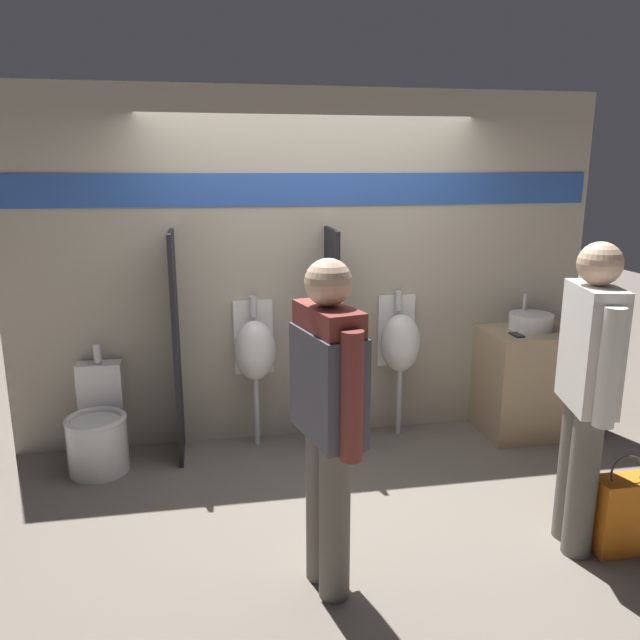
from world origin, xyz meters
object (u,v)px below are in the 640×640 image
object	(u,v)px
toilet	(98,431)
person_in_vest	(328,406)
cell_phone	(517,335)
person_with_lanyard	(587,386)
urinal_near_counter	(255,350)
urinal_far	(400,343)
sink_basin	(531,321)
shopping_bag	(622,514)

from	to	relation	value
toilet	person_in_vest	xyz separation A→B (m)	(1.37, -1.59, 0.72)
cell_phone	toilet	world-z (taller)	cell_phone
person_with_lanyard	urinal_near_counter	bearing A→B (deg)	58.13
urinal_far	person_with_lanyard	distance (m)	1.77
sink_basin	person_with_lanyard	size ratio (longest dim) A/B	0.20
cell_phone	shopping_bag	xyz separation A→B (m)	(-0.09, -1.51, -0.64)
urinal_far	shopping_bag	size ratio (longest dim) A/B	2.01
person_with_lanyard	shopping_bag	world-z (taller)	person_with_lanyard
cell_phone	urinal_far	world-z (taller)	urinal_far
person_in_vest	sink_basin	bearing A→B (deg)	-63.61
sink_basin	cell_phone	size ratio (longest dim) A/B	2.48
sink_basin	person_with_lanyard	world-z (taller)	person_with_lanyard
person_in_vest	urinal_near_counter	bearing A→B (deg)	-7.00
cell_phone	urinal_far	size ratio (longest dim) A/B	0.12
cell_phone	shopping_bag	world-z (taller)	cell_phone
cell_phone	urinal_far	xyz separation A→B (m)	(-0.85, 0.27, -0.10)
sink_basin	toilet	distance (m)	3.42
urinal_near_counter	person_in_vest	bearing A→B (deg)	-83.05
sink_basin	person_with_lanyard	xyz separation A→B (m)	(-0.53, -1.58, 0.04)
urinal_near_counter	shopping_bag	distance (m)	2.67
urinal_near_counter	shopping_bag	bearing A→B (deg)	-43.02
urinal_far	toilet	distance (m)	2.36
sink_basin	toilet	world-z (taller)	sink_basin
urinal_far	person_with_lanyard	world-z (taller)	person_with_lanyard
urinal_far	shopping_bag	xyz separation A→B (m)	(0.76, -1.78, -0.54)
person_with_lanyard	shopping_bag	bearing A→B (deg)	-99.84
cell_phone	person_in_vest	distance (m)	2.34
cell_phone	toilet	distance (m)	3.21
person_in_vest	person_with_lanyard	size ratio (longest dim) A/B	0.98
urinal_far	sink_basin	bearing A→B (deg)	-5.31
person_in_vest	shopping_bag	bearing A→B (deg)	-103.67
sink_basin	urinal_far	xyz separation A→B (m)	(-1.06, 0.10, -0.15)
urinal_far	toilet	size ratio (longest dim) A/B	1.35
urinal_near_counter	cell_phone	bearing A→B (deg)	-7.77
sink_basin	cell_phone	xyz separation A→B (m)	(-0.21, -0.17, -0.06)
urinal_near_counter	person_in_vest	world-z (taller)	person_in_vest
urinal_near_counter	shopping_bag	world-z (taller)	urinal_near_counter
cell_phone	urinal_far	bearing A→B (deg)	162.17
cell_phone	toilet	xyz separation A→B (m)	(-3.15, 0.07, -0.59)
toilet	person_in_vest	size ratio (longest dim) A/B	0.51
sink_basin	urinal_far	world-z (taller)	urinal_far
shopping_bag	toilet	bearing A→B (deg)	152.67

